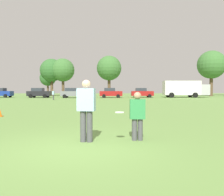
{
  "coord_description": "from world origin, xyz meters",
  "views": [
    {
      "loc": [
        0.73,
        -5.86,
        1.52
      ],
      "look_at": [
        1.02,
        1.58,
        1.24
      ],
      "focal_mm": 36.13,
      "sensor_mm": 36.0,
      "label": 1
    }
  ],
  "objects_px": {
    "parked_car_mid_left": "(39,93)",
    "bystander_far_jogger": "(53,94)",
    "parked_car_near_right": "(142,93)",
    "box_truck": "(185,88)",
    "parked_car_center": "(72,93)",
    "player_thrower": "(86,107)",
    "frisbee": "(120,112)",
    "player_defender": "(137,113)",
    "parked_car_near_left": "(1,93)",
    "parked_car_mid_right": "(111,93)",
    "traffic_cone": "(0,113)"
  },
  "relations": [
    {
      "from": "parked_car_near_left",
      "to": "parked_car_mid_right",
      "type": "distance_m",
      "value": 21.15
    },
    {
      "from": "player_thrower",
      "to": "bystander_far_jogger",
      "type": "relative_size",
      "value": 1.18
    },
    {
      "from": "parked_car_near_left",
      "to": "parked_car_mid_left",
      "type": "relative_size",
      "value": 1.0
    },
    {
      "from": "box_truck",
      "to": "player_thrower",
      "type": "bearing_deg",
      "value": -113.95
    },
    {
      "from": "box_truck",
      "to": "player_defender",
      "type": "bearing_deg",
      "value": -112.01
    },
    {
      "from": "parked_car_center",
      "to": "box_truck",
      "type": "bearing_deg",
      "value": 3.27
    },
    {
      "from": "parked_car_center",
      "to": "parked_car_mid_right",
      "type": "relative_size",
      "value": 1.0
    },
    {
      "from": "traffic_cone",
      "to": "parked_car_mid_left",
      "type": "xyz_separation_m",
      "value": [
        -6.19,
        29.59,
        0.69
      ]
    },
    {
      "from": "traffic_cone",
      "to": "box_truck",
      "type": "xyz_separation_m",
      "value": [
        21.48,
        29.99,
        1.52
      ]
    },
    {
      "from": "frisbee",
      "to": "box_truck",
      "type": "distance_m",
      "value": 39.55
    },
    {
      "from": "parked_car_mid_left",
      "to": "bystander_far_jogger",
      "type": "relative_size",
      "value": 2.81
    },
    {
      "from": "player_thrower",
      "to": "frisbee",
      "type": "bearing_deg",
      "value": -11.43
    },
    {
      "from": "parked_car_near_right",
      "to": "box_truck",
      "type": "xyz_separation_m",
      "value": [
        8.26,
        -0.16,
        0.83
      ]
    },
    {
      "from": "parked_car_near_left",
      "to": "box_truck",
      "type": "xyz_separation_m",
      "value": [
        35.35,
        -1.09,
        0.83
      ]
    },
    {
      "from": "frisbee",
      "to": "parked_car_mid_right",
      "type": "bearing_deg",
      "value": 88.56
    },
    {
      "from": "box_truck",
      "to": "parked_car_mid_right",
      "type": "bearing_deg",
      "value": -176.89
    },
    {
      "from": "parked_car_center",
      "to": "bystander_far_jogger",
      "type": "bearing_deg",
      "value": -101.12
    },
    {
      "from": "parked_car_mid_right",
      "to": "parked_car_near_right",
      "type": "relative_size",
      "value": 1.0
    },
    {
      "from": "parked_car_near_left",
      "to": "bystander_far_jogger",
      "type": "relative_size",
      "value": 2.81
    },
    {
      "from": "traffic_cone",
      "to": "parked_car_center",
      "type": "relative_size",
      "value": 0.11
    },
    {
      "from": "player_defender",
      "to": "parked_car_near_right",
      "type": "distance_m",
      "value": 36.88
    },
    {
      "from": "player_defender",
      "to": "parked_car_mid_left",
      "type": "bearing_deg",
      "value": 110.04
    },
    {
      "from": "player_thrower",
      "to": "parked_car_mid_left",
      "type": "relative_size",
      "value": 0.42
    },
    {
      "from": "player_defender",
      "to": "parked_car_mid_left",
      "type": "xyz_separation_m",
      "value": [
        -13.05,
        35.78,
        0.12
      ]
    },
    {
      "from": "parked_car_mid_left",
      "to": "box_truck",
      "type": "relative_size",
      "value": 0.5
    },
    {
      "from": "parked_car_near_left",
      "to": "frisbee",
      "type": "bearing_deg",
      "value": -61.79
    },
    {
      "from": "player_thrower",
      "to": "traffic_cone",
      "type": "bearing_deg",
      "value": 130.18
    },
    {
      "from": "player_defender",
      "to": "bystander_far_jogger",
      "type": "relative_size",
      "value": 0.95
    },
    {
      "from": "traffic_cone",
      "to": "parked_car_mid_right",
      "type": "height_order",
      "value": "parked_car_mid_right"
    },
    {
      "from": "frisbee",
      "to": "bystander_far_jogger",
      "type": "xyz_separation_m",
      "value": [
        -7.82,
        26.98,
        -0.02
      ]
    },
    {
      "from": "parked_car_near_left",
      "to": "parked_car_near_right",
      "type": "distance_m",
      "value": 27.1
    },
    {
      "from": "parked_car_center",
      "to": "parked_car_mid_right",
      "type": "distance_m",
      "value": 7.1
    },
    {
      "from": "box_truck",
      "to": "parked_car_mid_left",
      "type": "bearing_deg",
      "value": -179.18
    },
    {
      "from": "parked_car_near_left",
      "to": "parked_car_center",
      "type": "bearing_deg",
      "value": -9.36
    },
    {
      "from": "parked_car_near_right",
      "to": "bystander_far_jogger",
      "type": "height_order",
      "value": "parked_car_near_right"
    },
    {
      "from": "bystander_far_jogger",
      "to": "box_truck",
      "type": "bearing_deg",
      "value": 22.52
    },
    {
      "from": "player_thrower",
      "to": "box_truck",
      "type": "relative_size",
      "value": 0.21
    },
    {
      "from": "frisbee",
      "to": "parked_car_center",
      "type": "xyz_separation_m",
      "value": [
        -6.18,
        35.29,
        0.05
      ]
    },
    {
      "from": "parked_car_near_left",
      "to": "player_thrower",
      "type": "bearing_deg",
      "value": -62.81
    },
    {
      "from": "player_defender",
      "to": "traffic_cone",
      "type": "relative_size",
      "value": 3.02
    },
    {
      "from": "player_thrower",
      "to": "parked_car_center",
      "type": "distance_m",
      "value": 35.49
    },
    {
      "from": "player_thrower",
      "to": "parked_car_mid_right",
      "type": "height_order",
      "value": "parked_car_mid_right"
    },
    {
      "from": "player_defender",
      "to": "box_truck",
      "type": "relative_size",
      "value": 0.17
    },
    {
      "from": "parked_car_mid_left",
      "to": "parked_car_near_right",
      "type": "relative_size",
      "value": 1.0
    },
    {
      "from": "traffic_cone",
      "to": "parked_car_near_right",
      "type": "distance_m",
      "value": 32.92
    },
    {
      "from": "parked_car_mid_right",
      "to": "box_truck",
      "type": "height_order",
      "value": "box_truck"
    },
    {
      "from": "parked_car_mid_left",
      "to": "parked_car_near_right",
      "type": "xyz_separation_m",
      "value": [
        19.41,
        0.55,
        0.0
      ]
    },
    {
      "from": "parked_car_near_left",
      "to": "parked_car_center",
      "type": "height_order",
      "value": "same"
    },
    {
      "from": "parked_car_mid_left",
      "to": "player_thrower",
      "type": "bearing_deg",
      "value": -72.19
    },
    {
      "from": "player_defender",
      "to": "traffic_cone",
      "type": "distance_m",
      "value": 9.25
    }
  ]
}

